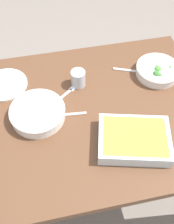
% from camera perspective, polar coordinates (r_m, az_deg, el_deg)
% --- Properties ---
extents(ground_plane, '(6.00, 6.00, 0.00)m').
position_cam_1_polar(ground_plane, '(1.93, -0.00, -13.33)').
color(ground_plane, slate).
extents(dining_table, '(1.20, 0.90, 0.74)m').
position_cam_1_polar(dining_table, '(1.36, -0.00, -2.28)').
color(dining_table, brown).
rests_on(dining_table, ground_plane).
extents(stew_bowl, '(0.25, 0.25, 0.06)m').
position_cam_1_polar(stew_bowl, '(1.27, -10.16, -0.15)').
color(stew_bowl, white).
rests_on(stew_bowl, dining_table).
extents(broccoli_bowl, '(0.22, 0.22, 0.07)m').
position_cam_1_polar(broccoli_bowl, '(1.48, 14.36, 8.36)').
color(broccoli_bowl, white).
rests_on(broccoli_bowl, dining_table).
extents(baking_dish, '(0.35, 0.29, 0.06)m').
position_cam_1_polar(baking_dish, '(1.18, 9.70, -5.58)').
color(baking_dish, silver).
rests_on(baking_dish, dining_table).
extents(drink_cup, '(0.07, 0.07, 0.08)m').
position_cam_1_polar(drink_cup, '(1.38, -1.83, 6.85)').
color(drink_cup, '#B2BCC6').
rests_on(drink_cup, dining_table).
extents(side_plate, '(0.22, 0.22, 0.01)m').
position_cam_1_polar(side_plate, '(1.45, -16.50, 5.45)').
color(side_plate, silver).
rests_on(side_plate, dining_table).
extents(spoon_by_stew, '(0.18, 0.04, 0.01)m').
position_cam_1_polar(spoon_by_stew, '(1.28, -5.20, -0.46)').
color(spoon_by_stew, silver).
rests_on(spoon_by_stew, dining_table).
extents(spoon_by_broccoli, '(0.17, 0.08, 0.01)m').
position_cam_1_polar(spoon_by_broccoli, '(1.48, 9.82, 8.35)').
color(spoon_by_broccoli, silver).
rests_on(spoon_by_broccoli, dining_table).
extents(fork_on_table, '(0.15, 0.12, 0.01)m').
position_cam_1_polar(fork_on_table, '(1.36, -4.35, 3.75)').
color(fork_on_table, silver).
rests_on(fork_on_table, dining_table).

